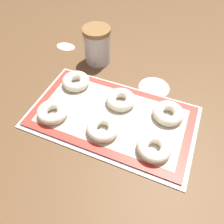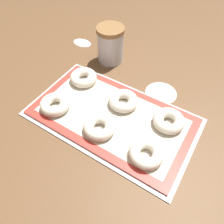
# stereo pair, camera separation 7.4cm
# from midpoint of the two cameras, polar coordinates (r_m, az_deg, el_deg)

# --- Properties ---
(ground_plane) EXTENTS (2.80, 2.80, 0.00)m
(ground_plane) POSITION_cam_midpoint_polar(r_m,az_deg,el_deg) (0.71, 3.38, -1.86)
(ground_plane) COLOR brown
(baking_tray) EXTENTS (0.53, 0.31, 0.01)m
(baking_tray) POSITION_cam_midpoint_polar(r_m,az_deg,el_deg) (0.71, 2.99, -1.41)
(baking_tray) COLOR silver
(baking_tray) RESTS_ON ground_plane
(baking_mat) EXTENTS (0.51, 0.28, 0.00)m
(baking_mat) POSITION_cam_midpoint_polar(r_m,az_deg,el_deg) (0.70, 3.01, -1.14)
(baking_mat) COLOR red
(baking_mat) RESTS_ON baking_tray
(bagel_front_left) EXTENTS (0.10, 0.10, 0.03)m
(bagel_front_left) POSITION_cam_midpoint_polar(r_m,az_deg,el_deg) (0.72, -11.88, 1.77)
(bagel_front_left) COLOR silver
(bagel_front_left) RESTS_ON baking_mat
(bagel_front_center) EXTENTS (0.10, 0.10, 0.03)m
(bagel_front_center) POSITION_cam_midpoint_polar(r_m,az_deg,el_deg) (0.65, -0.08, -4.12)
(bagel_front_center) COLOR silver
(bagel_front_center) RESTS_ON baking_mat
(bagel_front_right) EXTENTS (0.10, 0.10, 0.03)m
(bagel_front_right) POSITION_cam_midpoint_polar(r_m,az_deg,el_deg) (0.62, 12.44, -10.74)
(bagel_front_right) COLOR silver
(bagel_front_right) RESTS_ON baking_mat
(bagel_back_left) EXTENTS (0.10, 0.10, 0.03)m
(bagel_back_left) POSITION_cam_midpoint_polar(r_m,az_deg,el_deg) (0.80, -4.83, 8.83)
(bagel_back_left) COLOR silver
(bagel_back_left) RESTS_ON baking_mat
(bagel_back_center) EXTENTS (0.10, 0.10, 0.03)m
(bagel_back_center) POSITION_cam_midpoint_polar(r_m,az_deg,el_deg) (0.72, 6.13, 2.62)
(bagel_back_center) COLOR silver
(bagel_back_center) RESTS_ON baking_mat
(bagel_back_right) EXTENTS (0.10, 0.10, 0.03)m
(bagel_back_right) POSITION_cam_midpoint_polar(r_m,az_deg,el_deg) (0.70, 17.57, -2.39)
(bagel_back_right) COLOR silver
(bagel_back_right) RESTS_ON baking_mat
(flour_canister) EXTENTS (0.11, 0.11, 0.14)m
(flour_canister) POSITION_cam_midpoint_polar(r_m,az_deg,el_deg) (0.89, 2.09, 17.10)
(flour_canister) COLOR silver
(flour_canister) RESTS_ON ground_plane
(flour_patch_near) EXTENTS (0.11, 0.11, 0.00)m
(flour_patch_near) POSITION_cam_midpoint_polar(r_m,az_deg,el_deg) (0.81, 15.26, 4.76)
(flour_patch_near) COLOR white
(flour_patch_near) RESTS_ON ground_plane
(flour_patch_far) EXTENTS (0.09, 0.06, 0.00)m
(flour_patch_far) POSITION_cam_midpoint_polar(r_m,az_deg,el_deg) (1.03, -5.70, 17.53)
(flour_patch_far) COLOR white
(flour_patch_far) RESTS_ON ground_plane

